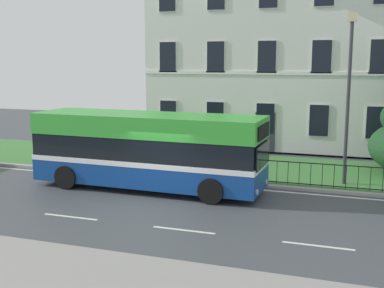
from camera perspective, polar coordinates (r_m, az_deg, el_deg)
The scene contains 5 objects.
ground_plane at distance 18.63m, azimuth -3.61°, elevation -6.35°, with size 60.00×56.00×0.18m.
georgian_townhouse at distance 32.47m, azimuth 10.47°, elevation 11.88°, with size 14.64×10.88×12.63m.
iron_verge_railing at distance 20.79m, azimuth 4.90°, elevation -2.87°, with size 14.49×0.04×0.97m.
single_decker_bus at distance 19.74m, azimuth -5.11°, elevation -0.66°, with size 9.41×2.90×3.02m.
street_lamp_post at distance 20.62m, azimuth 17.74°, elevation 6.21°, with size 0.36×0.24×6.86m.
Camera 1 is at (6.88, -15.30, 5.13)m, focal length 45.93 mm.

